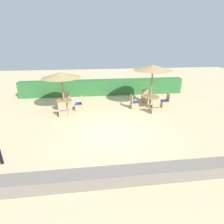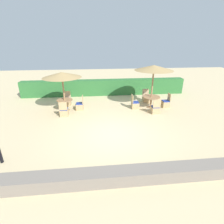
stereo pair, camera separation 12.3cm
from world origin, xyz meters
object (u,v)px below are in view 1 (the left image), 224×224
at_px(parasol_back_right, 153,68).
at_px(patio_chair_back_right_north, 145,98).
at_px(patio_chair_back_left_east, 79,106).
at_px(patio_chair_back_left_south, 64,112).
at_px(patio_chair_back_right_east, 165,103).
at_px(round_table_back_left, 64,103).
at_px(patio_chair_back_right_south, 155,109).
at_px(patio_chair_back_right_west, 134,104).
at_px(round_table_back_right, 150,98).
at_px(patio_chair_back_left_north, 66,102).
at_px(parasol_back_left, 61,75).

xyz_separation_m(parasol_back_right, patio_chair_back_right_north, (-0.02, 1.09, -2.33)).
bearing_deg(patio_chair_back_left_east, patio_chair_back_left_south, 136.69).
bearing_deg(parasol_back_right, patio_chair_back_left_east, 179.10).
relative_size(patio_chair_back_right_east, patio_chair_back_right_north, 1.00).
bearing_deg(parasol_back_right, patio_chair_back_left_south, -171.30).
distance_m(round_table_back_left, patio_chair_back_left_south, 0.95).
distance_m(patio_chair_back_right_south, round_table_back_left, 5.66).
height_order(patio_chair_back_right_east, patio_chair_back_right_south, same).
relative_size(parasol_back_right, patio_chair_back_right_south, 2.98).
distance_m(patio_chair_back_right_south, patio_chair_back_left_south, 5.50).
xyz_separation_m(patio_chair_back_right_west, patio_chair_back_right_east, (2.12, 0.03, 0.00)).
bearing_deg(patio_chair_back_right_east, patio_chair_back_right_west, 90.72).
xyz_separation_m(round_table_back_left, patio_chair_back_left_east, (0.92, 0.01, -0.28)).
height_order(parasol_back_right, round_table_back_right, parasol_back_right).
bearing_deg(parasol_back_right, round_table_back_left, 179.39).
bearing_deg(patio_chair_back_right_east, round_table_back_right, 88.30).
bearing_deg(patio_chair_back_left_east, patio_chair_back_left_north, 42.83).
bearing_deg(patio_chair_back_right_north, round_table_back_right, 90.81).
xyz_separation_m(patio_chair_back_right_north, patio_chair_back_left_east, (-4.65, -1.01, 0.00)).
height_order(patio_chair_back_right_north, round_table_back_left, patio_chair_back_right_north).
xyz_separation_m(round_table_back_right, parasol_back_left, (-5.59, 0.06, 1.65)).
distance_m(parasol_back_right, patio_chair_back_right_west, 2.57).
height_order(patio_chair_back_right_south, round_table_back_left, patio_chair_back_right_south).
bearing_deg(patio_chair_back_right_south, patio_chair_back_right_east, 42.71).
height_order(round_table_back_right, patio_chair_back_right_south, patio_chair_back_right_south).
height_order(patio_chair_back_right_west, round_table_back_left, patio_chair_back_right_west).
bearing_deg(patio_chair_back_right_east, parasol_back_right, 88.30).
relative_size(patio_chair_back_right_east, patio_chair_back_left_north, 1.00).
xyz_separation_m(patio_chair_back_right_south, parasol_back_left, (-5.55, 1.07, 2.00)).
xyz_separation_m(round_table_back_left, patio_chair_back_left_north, (0.00, 1.01, -0.28)).
height_order(parasol_back_right, patio_chair_back_right_north, parasol_back_right).
bearing_deg(patio_chair_back_left_east, parasol_back_right, -90.90).
distance_m(parasol_back_left, round_table_back_left, 1.72).
relative_size(patio_chair_back_right_east, round_table_back_left, 0.95).
xyz_separation_m(parasol_back_right, patio_chair_back_left_east, (-4.66, 0.07, -2.33)).
distance_m(patio_chair_back_right_west, patio_chair_back_left_east, 3.58).
height_order(patio_chair_back_right_east, patio_chair_back_left_south, same).
relative_size(parasol_back_right, patio_chair_back_right_west, 2.98).
bearing_deg(parasol_back_left, patio_chair_back_right_south, -10.90).
distance_m(parasol_back_right, parasol_back_left, 5.60).
bearing_deg(round_table_back_left, patio_chair_back_right_north, 10.44).
height_order(parasol_back_left, patio_chair_back_left_south, parasol_back_left).
distance_m(patio_chair_back_right_west, patio_chair_back_left_north, 4.64).
bearing_deg(patio_chair_back_right_north, parasol_back_left, 10.44).
relative_size(patio_chair_back_right_east, patio_chair_back_left_south, 1.00).
relative_size(parasol_back_left, patio_chair_back_left_south, 2.62).
bearing_deg(parasol_back_left, patio_chair_back_left_east, 0.86).
relative_size(patio_chair_back_right_north, patio_chair_back_left_south, 1.00).
bearing_deg(patio_chair_back_left_north, patio_chair_back_right_north, -179.82).
distance_m(patio_chair_back_right_south, patio_chair_back_left_north, 5.93).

